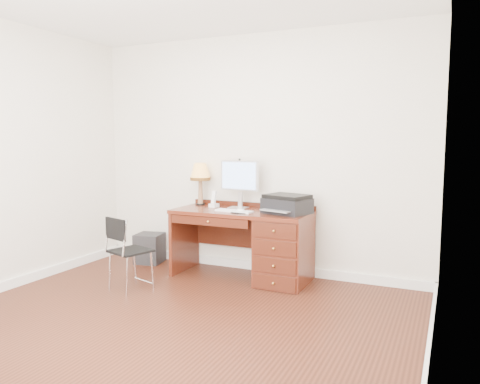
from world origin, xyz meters
The scene contains 12 objects.
ground centered at (0.00, 0.00, 0.00)m, with size 4.00×4.00×0.00m, color black.
room_shell centered at (0.00, 0.63, 0.05)m, with size 4.00×4.00×4.00m.
desk centered at (0.32, 1.40, 0.41)m, with size 1.50×0.67×0.75m.
monitor centered at (-0.09, 1.54, 1.09)m, with size 0.47×0.17×0.54m.
keyboard centered at (-0.03, 1.28, 0.76)m, with size 0.42×0.12×0.02m, color white.
mouse_pad centered at (0.05, 1.25, 0.76)m, with size 0.20×0.20×0.04m.
printer centered at (0.52, 1.41, 0.85)m, with size 0.53×0.46×0.20m.
leg_lamp centered at (-0.62, 1.59, 1.11)m, with size 0.24×0.24×0.49m.
phone centered at (-0.39, 1.49, 0.81)m, with size 0.10×0.10×0.19m.
pen_cup centered at (0.33, 1.60, 0.80)m, with size 0.08×0.08×0.10m, color black.
chair centered at (-0.85, 0.50, 0.46)m, with size 0.44×0.45×0.75m.
equipment_box centered at (-1.30, 1.50, 0.18)m, with size 0.31×0.31×0.36m, color black.
Camera 1 is at (2.08, -3.20, 1.52)m, focal length 35.00 mm.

